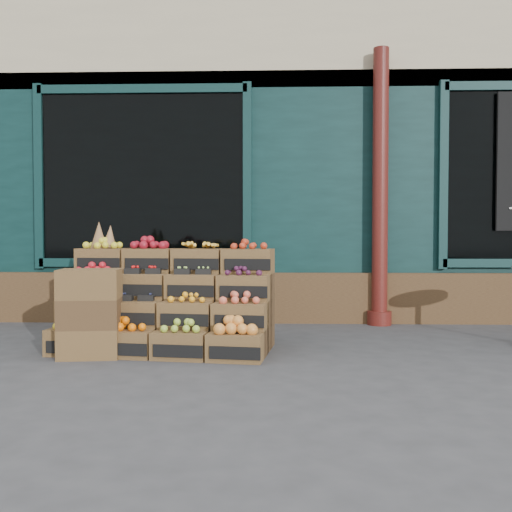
{
  "coord_description": "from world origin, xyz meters",
  "views": [
    {
      "loc": [
        -0.03,
        -4.62,
        1.04
      ],
      "look_at": [
        -0.2,
        0.7,
        0.85
      ],
      "focal_mm": 40.0,
      "sensor_mm": 36.0,
      "label": 1
    }
  ],
  "objects": [
    {
      "name": "ground",
      "position": [
        0.0,
        0.0,
        0.0
      ],
      "size": [
        60.0,
        60.0,
        0.0
      ],
      "primitive_type": "plane",
      "color": "#3A3A3C",
      "rests_on": "ground"
    },
    {
      "name": "shopkeeper",
      "position": [
        -1.16,
        2.64,
        0.89
      ],
      "size": [
        0.72,
        0.54,
        1.78
      ],
      "primitive_type": "imported",
      "rotation": [
        0.0,
        0.0,
        2.95
      ],
      "color": "#1E6939",
      "rests_on": "ground"
    },
    {
      "name": "shop_facade",
      "position": [
        0.0,
        5.11,
        2.4
      ],
      "size": [
        12.0,
        6.24,
        4.8
      ],
      "color": "black",
      "rests_on": "ground"
    },
    {
      "name": "crate_display",
      "position": [
        -1.01,
        0.57,
        0.36
      ],
      "size": [
        1.99,
        1.15,
        1.18
      ],
      "rotation": [
        0.0,
        0.0,
        -0.13
      ],
      "color": "brown",
      "rests_on": "ground"
    },
    {
      "name": "spare_crates",
      "position": [
        -1.6,
        0.18,
        0.38
      ],
      "size": [
        0.54,
        0.41,
        0.75
      ],
      "rotation": [
        0.0,
        0.0,
        0.12
      ],
      "color": "brown",
      "rests_on": "ground"
    }
  ]
}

